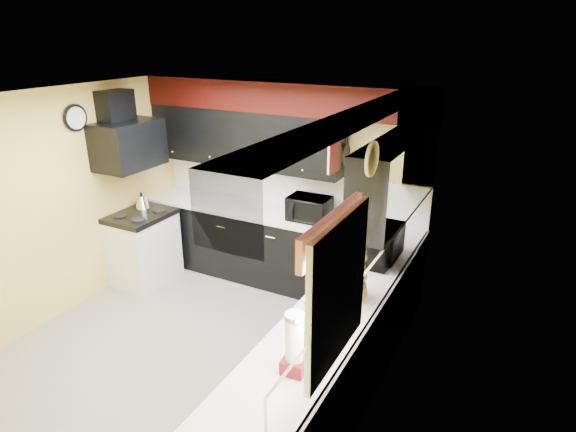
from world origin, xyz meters
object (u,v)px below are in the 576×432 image
object	(u,v)px
toaster_oven	(309,208)
knife_block	(348,217)
microwave	(376,243)
utensil_crock	(361,222)
kettle	(142,202)

from	to	relation	value
toaster_oven	knife_block	distance (m)	0.49
toaster_oven	microwave	size ratio (longest dim) A/B	0.82
utensil_crock	knife_block	bearing A→B (deg)	-178.64
utensil_crock	knife_block	xyz separation A→B (m)	(-0.15, -0.00, 0.04)
utensil_crock	kettle	bearing A→B (deg)	-167.78
toaster_oven	microwave	distance (m)	1.21
microwave	knife_block	distance (m)	0.86
toaster_oven	utensil_crock	xyz separation A→B (m)	(0.64, 0.02, -0.07)
utensil_crock	kettle	size ratio (longest dim) A/B	0.86
toaster_oven	knife_block	world-z (taller)	toaster_oven
microwave	kettle	distance (m)	3.11
toaster_oven	knife_block	size ratio (longest dim) A/B	2.14
utensil_crock	knife_block	size ratio (longest dim) A/B	0.66
kettle	toaster_oven	bearing A→B (deg)	15.17
toaster_oven	kettle	size ratio (longest dim) A/B	2.78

